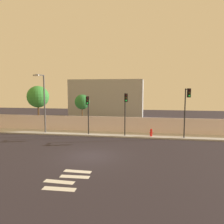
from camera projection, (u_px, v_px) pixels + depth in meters
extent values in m
plane|color=#28232A|center=(90.00, 156.00, 17.33)|extent=(80.00, 80.00, 0.00)
cube|color=#B2B2B2|center=(109.00, 134.00, 25.36)|extent=(36.00, 2.40, 0.15)
cube|color=silver|center=(111.00, 124.00, 26.52)|extent=(36.00, 0.18, 1.80)
cube|color=silver|center=(59.00, 189.00, 11.65)|extent=(1.81, 0.49, 0.01)
cube|color=silver|center=(59.00, 182.00, 12.55)|extent=(1.81, 0.49, 0.01)
cube|color=silver|center=(75.00, 177.00, 13.27)|extent=(1.82, 0.53, 0.01)
cube|color=silver|center=(78.00, 171.00, 14.12)|extent=(1.81, 0.48, 0.01)
cylinder|color=black|center=(125.00, 115.00, 24.15)|extent=(0.12, 0.12, 4.65)
cylinder|color=black|center=(126.00, 94.00, 23.51)|extent=(0.26, 0.83, 0.08)
cube|color=black|center=(126.00, 98.00, 23.13)|extent=(0.38, 0.27, 0.90)
sphere|color=black|center=(126.00, 95.00, 22.98)|extent=(0.18, 0.18, 0.18)
sphere|color=#33260A|center=(126.00, 98.00, 23.01)|extent=(0.18, 0.18, 0.18)
sphere|color=#19F24C|center=(126.00, 101.00, 23.04)|extent=(0.18, 0.18, 0.18)
cylinder|color=black|center=(185.00, 113.00, 23.08)|extent=(0.12, 0.12, 5.18)
cylinder|color=black|center=(187.00, 89.00, 22.33)|extent=(0.26, 0.99, 0.08)
cube|color=black|center=(189.00, 93.00, 21.87)|extent=(0.37, 0.26, 0.90)
sphere|color=black|center=(189.00, 90.00, 21.72)|extent=(0.18, 0.18, 0.18)
sphere|color=#33260A|center=(189.00, 93.00, 21.75)|extent=(0.18, 0.18, 0.18)
sphere|color=#19F24C|center=(189.00, 96.00, 21.78)|extent=(0.18, 0.18, 0.18)
cylinder|color=black|center=(88.00, 115.00, 24.86)|extent=(0.12, 0.12, 4.33)
cylinder|color=black|center=(88.00, 97.00, 24.23)|extent=(0.23, 0.83, 0.08)
cube|color=black|center=(87.00, 100.00, 23.85)|extent=(0.37, 0.26, 0.90)
sphere|color=black|center=(87.00, 98.00, 23.70)|extent=(0.18, 0.18, 0.18)
sphere|color=#33260A|center=(87.00, 101.00, 23.73)|extent=(0.18, 0.18, 0.18)
sphere|color=#19F24C|center=(87.00, 103.00, 23.76)|extent=(0.18, 0.18, 0.18)
cylinder|color=#4C4C51|center=(45.00, 104.00, 25.82)|extent=(0.16, 0.16, 6.74)
cylinder|color=#4C4C51|center=(40.00, 75.00, 24.52)|extent=(0.19, 1.93, 0.10)
cube|color=beige|center=(36.00, 75.00, 23.58)|extent=(0.61, 0.27, 0.16)
cylinder|color=red|center=(151.00, 133.00, 23.95)|extent=(0.24, 0.24, 0.65)
sphere|color=red|center=(151.00, 130.00, 23.91)|extent=(0.26, 0.26, 0.26)
cylinder|color=red|center=(150.00, 133.00, 23.98)|extent=(0.10, 0.09, 0.09)
cylinder|color=red|center=(153.00, 133.00, 23.92)|extent=(0.10, 0.09, 0.09)
cylinder|color=brown|center=(39.00, 116.00, 29.26)|extent=(0.22, 0.22, 3.47)
sphere|color=#378A36|center=(38.00, 97.00, 29.00)|extent=(2.85, 2.85, 2.85)
cylinder|color=brown|center=(82.00, 118.00, 28.28)|extent=(0.15, 0.15, 3.10)
sphere|color=#2A7334|center=(82.00, 102.00, 28.06)|extent=(1.90, 1.90, 1.90)
cube|color=#A1A1A1|center=(107.00, 99.00, 40.51)|extent=(13.01, 6.00, 6.93)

